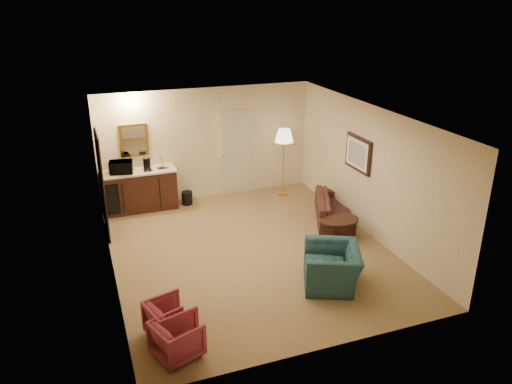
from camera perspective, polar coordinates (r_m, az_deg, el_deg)
ground at (r=9.54m, az=-0.69°, el=-6.74°), size 6.00×6.00×0.00m
room_walls at (r=9.52m, az=-2.84°, el=4.40°), size 5.02×6.01×2.61m
wetbar_cabinet at (r=11.45m, az=-13.14°, el=0.20°), size 1.64×0.58×0.92m
sofa at (r=10.75m, az=8.95°, el=-1.47°), size 1.25×1.92×0.73m
teal_armchair at (r=8.40m, az=8.72°, el=-7.76°), size 1.02×1.20×0.89m
rose_chair_near at (r=7.33m, az=-9.77°, el=-13.98°), size 0.70×0.73×0.61m
rose_chair_far at (r=6.98m, az=-9.04°, el=-16.07°), size 0.71×0.73×0.59m
coffee_table at (r=9.97m, az=9.50°, el=-4.29°), size 0.80×0.55×0.45m
floor_lamp at (r=11.85m, az=3.16°, el=3.36°), size 0.46×0.46×1.65m
waste_bin at (r=11.65m, az=-7.88°, el=-0.68°), size 0.26×0.26×0.30m
microwave at (r=11.18m, az=-15.19°, el=2.91°), size 0.53×0.35×0.33m
coffee_maker at (r=11.21m, az=-12.37°, el=3.11°), size 0.18×0.18×0.29m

